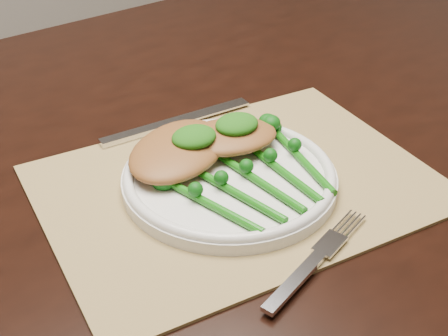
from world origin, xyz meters
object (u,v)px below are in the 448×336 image
placemat (238,185)px  dinner_plate (229,177)px  broccolini_bundle (259,181)px  chicken_fillet_left (178,150)px

placemat → dinner_plate: bearing=160.1°
placemat → broccolini_bundle: size_ratio=2.29×
chicken_fillet_left → broccolini_bundle: bearing=-92.1°
dinner_plate → chicken_fillet_left: 0.07m
dinner_plate → broccolini_bundle: size_ratio=1.28×
placemat → broccolini_bundle: bearing=-73.3°
placemat → dinner_plate: size_ratio=1.79×
chicken_fillet_left → placemat: bearing=-85.1°
dinner_plate → broccolini_bundle: 0.04m
chicken_fillet_left → dinner_plate: bearing=-89.5°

